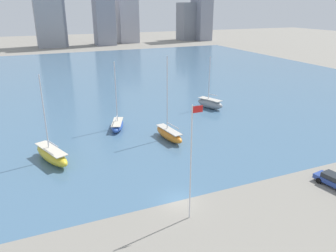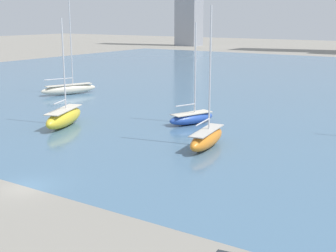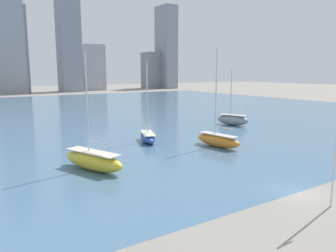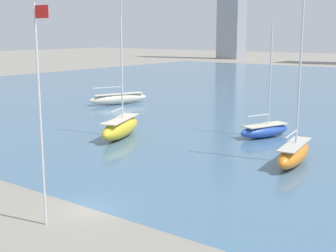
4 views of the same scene
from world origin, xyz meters
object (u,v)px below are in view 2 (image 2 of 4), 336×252
sailboat_yellow (64,117)px  sailboat_orange (207,138)px  sailboat_blue (192,117)px  sailboat_cream (69,89)px

sailboat_yellow → sailboat_orange: size_ratio=0.91×
sailboat_yellow → sailboat_blue: 15.94m
sailboat_orange → sailboat_cream: size_ratio=0.86×
sailboat_orange → sailboat_cream: bearing=147.2°
sailboat_orange → sailboat_cream: 40.38m
sailboat_cream → sailboat_blue: (29.73, -8.29, -0.15)m
sailboat_yellow → sailboat_cream: size_ratio=0.79×
sailboat_orange → sailboat_blue: size_ratio=1.14×
sailboat_orange → sailboat_blue: 11.08m
sailboat_yellow → sailboat_cream: bearing=112.7°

